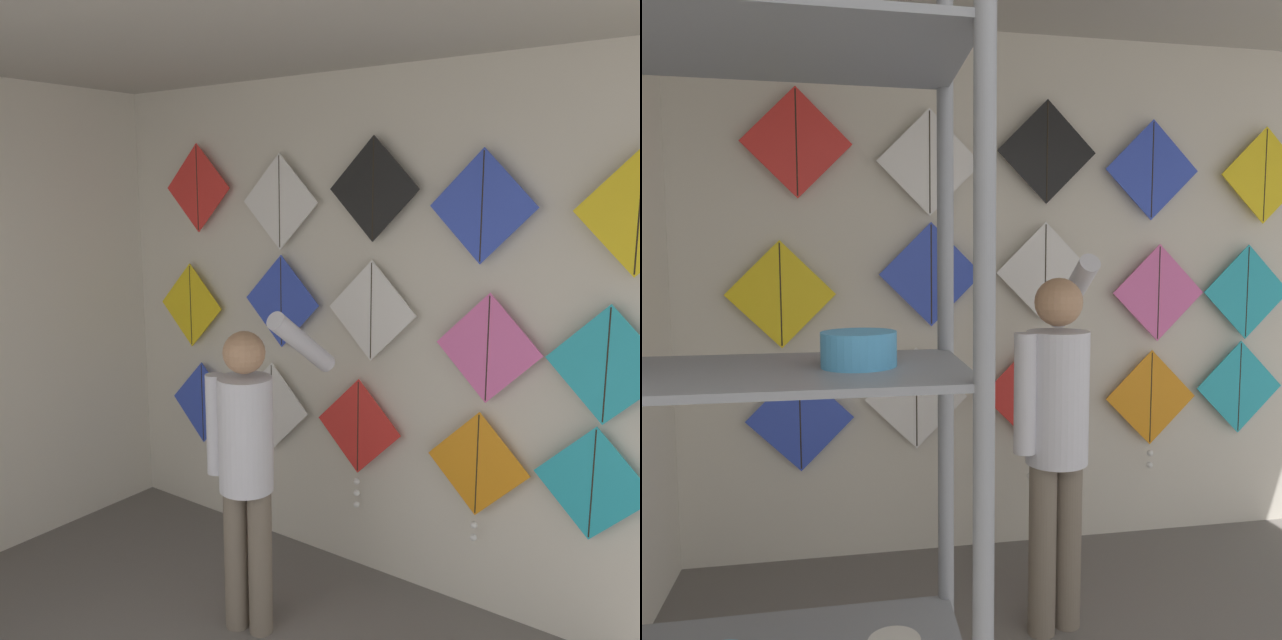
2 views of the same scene
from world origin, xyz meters
TOP-DOWN VIEW (x-y plane):
  - back_panel at (0.00, 3.76)m, footprint 4.59×0.06m
  - shopkeeper at (-0.16, 2.89)m, footprint 0.40×0.61m
  - kite_0 at (-1.27, 3.67)m, footprint 0.55×0.01m
  - kite_1 at (-0.67, 3.67)m, footprint 0.55×0.01m
  - kite_2 at (-0.04, 3.67)m, footprint 0.55×0.04m
  - kite_3 at (0.68, 3.67)m, footprint 0.55×0.04m
  - kite_4 at (1.24, 3.67)m, footprint 0.55×0.01m
  - kite_5 at (-1.35, 3.67)m, footprint 0.55×0.01m
  - kite_6 at (-0.59, 3.67)m, footprint 0.55×0.01m
  - kite_7 at (0.04, 3.67)m, footprint 0.55×0.01m
  - kite_8 at (0.71, 3.67)m, footprint 0.55×0.01m
  - kite_9 at (1.26, 3.67)m, footprint 0.55×0.01m
  - kite_10 at (-1.26, 3.67)m, footprint 0.55×0.01m
  - kite_11 at (-0.59, 3.67)m, footprint 0.55×0.01m
  - kite_12 at (0.04, 3.67)m, footprint 0.55×0.01m
  - kite_13 at (0.65, 3.67)m, footprint 0.55×0.01m
  - kite_14 at (1.35, 3.67)m, footprint 0.55×0.01m

SIDE VIEW (x-z plane):
  - kite_0 at x=-1.27m, z-range 0.51..1.05m
  - kite_3 at x=0.68m, z-range 0.45..1.13m
  - kite_2 at x=-0.04m, z-range 0.45..1.21m
  - kite_4 at x=1.24m, z-range 0.58..1.13m
  - kite_1 at x=-0.67m, z-range 0.60..1.14m
  - shopkeeper at x=-0.16m, z-range 0.10..1.73m
  - back_panel at x=0.00m, z-range 0.00..2.80m
  - kite_9 at x=1.26m, z-range 1.14..1.69m
  - kite_8 at x=0.71m, z-range 1.14..1.69m
  - kite_5 at x=-1.35m, z-range 1.15..1.70m
  - kite_6 at x=-0.59m, z-range 1.25..1.80m
  - kite_7 at x=0.04m, z-range 1.26..1.81m
  - kite_14 at x=1.35m, z-range 1.81..2.36m
  - kite_13 at x=0.65m, z-range 1.82..2.37m
  - kite_11 at x=-0.59m, z-range 1.83..2.38m
  - kite_12 at x=0.04m, z-range 1.90..2.45m
  - kite_10 at x=-1.26m, z-range 1.91..2.46m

